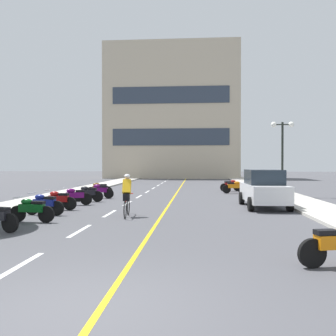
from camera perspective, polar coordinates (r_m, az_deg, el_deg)
name	(u,v)px	position (r m, az deg, el deg)	size (l,w,h in m)	color
ground_plane	(173,193)	(26.44, 0.80, -3.88)	(140.00, 140.00, 0.00)	#47474C
curb_left	(87,189)	(30.67, -12.41, -3.15)	(2.40, 72.00, 0.12)	#B7B2A8
curb_right	(267,190)	(29.90, 15.10, -3.26)	(2.40, 72.00, 0.12)	#B7B2A8
lane_dash_0	(19,266)	(8.43, -22.05, -13.88)	(0.14, 2.20, 0.01)	silver
lane_dash_1	(80,231)	(12.06, -13.45, -9.41)	(0.14, 2.20, 0.01)	silver
lane_dash_2	(110,213)	(15.87, -8.99, -6.96)	(0.14, 2.20, 0.01)	silver
lane_dash_3	(127,203)	(19.75, -6.30, -5.44)	(0.14, 2.20, 0.01)	silver
lane_dash_4	(139,196)	(23.68, -4.50, -4.42)	(0.14, 2.20, 0.01)	silver
lane_dash_5	(147,192)	(27.62, -3.22, -3.68)	(0.14, 2.20, 0.01)	silver
lane_dash_6	(153,188)	(31.58, -2.26, -3.13)	(0.14, 2.20, 0.01)	silver
lane_dash_7	(158,185)	(35.55, -1.52, -2.70)	(0.14, 2.20, 0.01)	silver
lane_dash_8	(162,183)	(39.53, -0.92, -2.36)	(0.14, 2.20, 0.01)	silver
lane_dash_9	(165,181)	(43.50, -0.44, -2.08)	(0.14, 2.20, 0.01)	silver
lane_dash_10	(168,180)	(47.49, -0.03, -1.84)	(0.14, 2.20, 0.01)	silver
lane_dash_11	(170,179)	(51.47, 0.31, -1.64)	(0.14, 2.20, 0.01)	silver
centre_line_yellow	(179,190)	(29.41, 1.65, -3.41)	(0.12, 66.00, 0.01)	gold
office_building	(172,113)	(54.55, 0.65, 8.56)	(19.05, 7.37, 19.15)	#BCAD93
street_lamp_mid	(282,141)	(24.70, 17.28, 4.06)	(1.46, 0.36, 4.66)	black
parked_car_near	(264,189)	(18.24, 14.59, -3.09)	(1.99, 4.23, 1.82)	black
motorcycle_2	(32,209)	(14.17, -20.35, -6.00)	(1.70, 0.60, 0.92)	black
motorcycle_3	(44,204)	(15.94, -18.61, -5.25)	(1.70, 0.60, 0.92)	black
motorcycle_4	(58,200)	(17.50, -16.60, -4.71)	(1.70, 0.60, 0.92)	black
motorcycle_5	(75,196)	(19.26, -14.23, -4.21)	(1.65, 0.77, 0.92)	black
motorcycle_6	(88,193)	(20.87, -12.30, -3.83)	(1.70, 0.60, 0.92)	black
motorcycle_7	(100,191)	(22.71, -10.48, -3.46)	(1.70, 0.60, 0.92)	black
motorcycle_8	(99,189)	(24.47, -10.58, -3.16)	(1.66, 0.74, 0.92)	black
motorcycle_9	(234,187)	(26.49, 10.22, -2.86)	(1.69, 0.60, 0.92)	black
motorcycle_10	(231,185)	(28.51, 9.69, -2.61)	(1.64, 0.79, 0.92)	black
cyclist_rider	(127,194)	(14.78, -6.39, -4.07)	(0.42, 1.77, 1.71)	black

